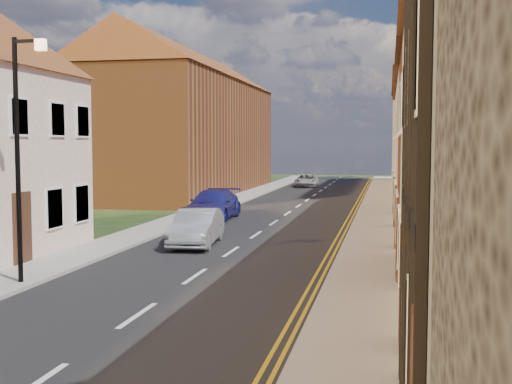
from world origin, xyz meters
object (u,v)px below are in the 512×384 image
object	(u,v)px
car_mid	(197,227)
car_distant	(307,180)
lamppost	(20,144)
car_far	(213,205)

from	to	relation	value
car_mid	car_distant	distance (m)	31.44
lamppost	car_mid	world-z (taller)	lamppost
car_far	car_distant	world-z (taller)	car_far
lamppost	car_mid	xyz separation A→B (m)	(2.31, 7.10, -2.90)
lamppost	car_far	distance (m)	14.87
lamppost	car_distant	xyz separation A→B (m)	(2.17, 38.54, -3.00)
car_mid	car_distant	xyz separation A→B (m)	(-0.14, 31.44, -0.10)
car_far	car_distant	distance (m)	24.00
lamppost	car_far	world-z (taller)	lamppost
car_mid	car_far	distance (m)	7.62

